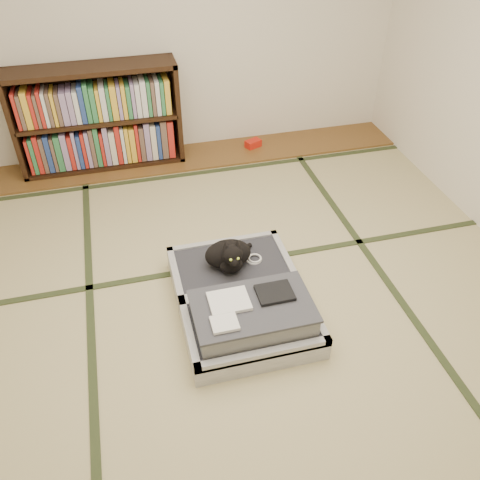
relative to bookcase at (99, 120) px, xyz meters
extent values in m
plane|color=tan|center=(0.80, -2.07, -0.45)|extent=(4.50, 4.50, 0.00)
cube|color=brown|center=(0.80, -0.07, -0.44)|extent=(4.00, 0.50, 0.02)
cube|color=red|center=(1.42, -0.04, -0.40)|extent=(0.17, 0.14, 0.07)
plane|color=silver|center=(0.80, 0.18, 0.75)|extent=(4.00, 0.00, 4.00)
cube|color=#2D381E|center=(-0.20, -2.07, -0.45)|extent=(0.05, 4.50, 0.01)
cube|color=#2D381E|center=(1.80, -2.07, -0.45)|extent=(0.05, 4.50, 0.01)
cube|color=#2D381E|center=(0.80, -1.67, -0.45)|extent=(4.00, 0.05, 0.01)
cube|color=#2D381E|center=(0.80, -0.37, -0.45)|extent=(4.00, 0.05, 0.01)
cube|color=black|center=(-0.70, 0.00, 0.02)|extent=(0.04, 0.33, 0.92)
cube|color=black|center=(0.70, 0.00, 0.02)|extent=(0.04, 0.33, 0.92)
cube|color=black|center=(0.00, 0.00, -0.42)|extent=(1.44, 0.33, 0.04)
cube|color=black|center=(0.00, 0.00, 0.46)|extent=(1.44, 0.33, 0.04)
cube|color=black|center=(0.00, 0.00, 0.02)|extent=(1.38, 0.33, 0.03)
cube|color=black|center=(0.00, 0.15, 0.02)|extent=(1.44, 0.02, 0.92)
cube|color=gray|center=(0.00, -0.02, -0.20)|extent=(1.29, 0.23, 0.39)
cube|color=gray|center=(0.00, -0.02, 0.21)|extent=(1.29, 0.23, 0.35)
cube|color=silver|center=(0.76, -2.37, -0.38)|extent=(0.80, 0.53, 0.14)
cube|color=#2B2B32|center=(0.76, -2.37, -0.35)|extent=(0.72, 0.45, 0.10)
cube|color=silver|center=(0.76, -2.62, -0.31)|extent=(0.80, 0.04, 0.05)
cube|color=silver|center=(0.76, -2.13, -0.31)|extent=(0.80, 0.04, 0.05)
cube|color=silver|center=(0.38, -2.37, -0.31)|extent=(0.04, 0.53, 0.05)
cube|color=silver|center=(1.14, -2.37, -0.31)|extent=(0.04, 0.53, 0.05)
cube|color=silver|center=(0.76, -1.84, -0.38)|extent=(0.80, 0.53, 0.14)
cube|color=#2B2B32|center=(0.76, -1.84, -0.35)|extent=(0.72, 0.45, 0.10)
cube|color=silver|center=(0.76, -2.09, -0.31)|extent=(0.80, 0.04, 0.05)
cube|color=silver|center=(0.76, -1.59, -0.31)|extent=(0.80, 0.04, 0.05)
cube|color=silver|center=(0.38, -1.84, -0.31)|extent=(0.04, 0.53, 0.05)
cube|color=silver|center=(1.14, -1.84, -0.31)|extent=(0.04, 0.53, 0.05)
cylinder|color=black|center=(0.76, -2.11, -0.30)|extent=(0.72, 0.03, 0.03)
cube|color=gray|center=(0.76, -2.37, -0.25)|extent=(0.68, 0.42, 0.14)
cube|color=#3E3E47|center=(0.76, -2.37, -0.17)|extent=(0.71, 0.44, 0.02)
cube|color=white|center=(0.63, -2.32, -0.15)|extent=(0.24, 0.19, 0.02)
cube|color=black|center=(0.91, -2.32, -0.15)|extent=(0.21, 0.17, 0.02)
cube|color=white|center=(0.56, -2.48, -0.15)|extent=(0.15, 0.13, 0.02)
cube|color=white|center=(0.52, -2.63, -0.37)|extent=(0.06, 0.01, 0.04)
cube|color=white|center=(0.65, -2.63, -0.39)|extent=(0.05, 0.01, 0.04)
cube|color=orange|center=(1.02, -2.63, -0.37)|extent=(0.05, 0.01, 0.04)
cube|color=#197F33|center=(0.95, -2.63, -0.35)|extent=(0.04, 0.01, 0.03)
ellipsoid|color=black|center=(0.73, -1.84, -0.20)|extent=(0.31, 0.20, 0.19)
ellipsoid|color=black|center=(0.73, -1.93, -0.22)|extent=(0.15, 0.11, 0.11)
ellipsoid|color=black|center=(0.73, -1.96, -0.11)|extent=(0.13, 0.12, 0.13)
sphere|color=black|center=(0.73, -2.02, -0.13)|extent=(0.06, 0.06, 0.06)
cone|color=black|center=(0.70, -1.94, -0.04)|extent=(0.05, 0.06, 0.06)
cone|color=black|center=(0.77, -1.94, -0.04)|extent=(0.05, 0.06, 0.06)
sphere|color=#A5BF33|center=(0.71, -2.02, -0.10)|extent=(0.02, 0.02, 0.02)
sphere|color=#A5BF33|center=(0.76, -2.02, -0.10)|extent=(0.02, 0.02, 0.02)
cylinder|color=black|center=(0.84, -1.75, -0.27)|extent=(0.19, 0.11, 0.03)
torus|color=white|center=(0.92, -1.84, -0.29)|extent=(0.11, 0.11, 0.01)
torus|color=white|center=(0.92, -1.84, -0.28)|extent=(0.09, 0.09, 0.01)
cube|color=black|center=(0.58, -2.36, -0.44)|extent=(0.31, 0.19, 0.01)
cube|color=black|center=(0.48, -2.30, -0.44)|extent=(0.11, 0.16, 0.01)
cube|color=black|center=(0.69, -2.30, -0.44)|extent=(0.17, 0.05, 0.01)
cylinder|color=black|center=(0.58, -2.23, -0.44)|extent=(0.03, 0.06, 0.01)
camera|label=1|loc=(0.17, -4.35, 1.96)|focal=38.00mm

